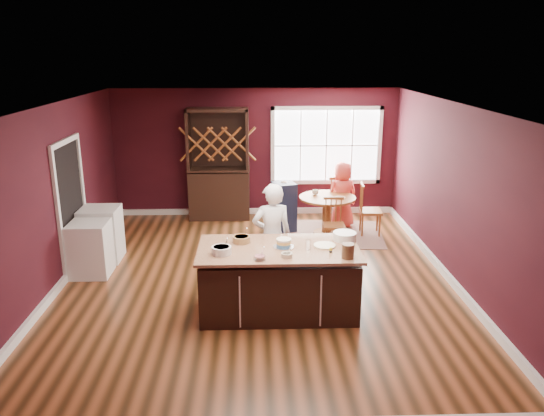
{
  "coord_description": "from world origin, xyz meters",
  "views": [
    {
      "loc": [
        -0.04,
        -7.65,
        3.45
      ],
      "look_at": [
        0.24,
        0.38,
        1.05
      ],
      "focal_mm": 35.0,
      "sensor_mm": 36.0,
      "label": 1
    }
  ],
  "objects_px": {
    "high_chair": "(284,206)",
    "hutch": "(219,164)",
    "seated_woman": "(342,195)",
    "dining_table": "(327,208)",
    "layer_cake": "(284,243)",
    "chair_north": "(336,199)",
    "chair_east": "(371,209)",
    "kitchen_island": "(278,281)",
    "baker": "(272,237)",
    "toddler": "(287,189)",
    "chair_south": "(334,223)",
    "dryer": "(101,234)",
    "washer": "(90,249)"
  },
  "relations": [
    {
      "from": "chair_east",
      "to": "hutch",
      "type": "height_order",
      "value": "hutch"
    },
    {
      "from": "chair_north",
      "to": "high_chair",
      "type": "bearing_deg",
      "value": 19.97
    },
    {
      "from": "kitchen_island",
      "to": "high_chair",
      "type": "distance_m",
      "value": 3.38
    },
    {
      "from": "chair_south",
      "to": "dryer",
      "type": "distance_m",
      "value": 4.05
    },
    {
      "from": "kitchen_island",
      "to": "dryer",
      "type": "distance_m",
      "value": 3.52
    },
    {
      "from": "washer",
      "to": "chair_south",
      "type": "bearing_deg",
      "value": 14.7
    },
    {
      "from": "layer_cake",
      "to": "toddler",
      "type": "bearing_deg",
      "value": 85.64
    },
    {
      "from": "seated_woman",
      "to": "hutch",
      "type": "relative_size",
      "value": 0.58
    },
    {
      "from": "layer_cake",
      "to": "seated_woman",
      "type": "distance_m",
      "value": 3.82
    },
    {
      "from": "layer_cake",
      "to": "chair_east",
      "type": "distance_m",
      "value": 3.62
    },
    {
      "from": "seated_woman",
      "to": "kitchen_island",
      "type": "bearing_deg",
      "value": 51.18
    },
    {
      "from": "seated_woman",
      "to": "dining_table",
      "type": "bearing_deg",
      "value": 33.87
    },
    {
      "from": "toddler",
      "to": "chair_east",
      "type": "bearing_deg",
      "value": -13.91
    },
    {
      "from": "high_chair",
      "to": "washer",
      "type": "bearing_deg",
      "value": -164.0
    },
    {
      "from": "baker",
      "to": "toddler",
      "type": "xyz_separation_m",
      "value": [
        0.4,
        2.74,
        0.0
      ]
    },
    {
      "from": "kitchen_island",
      "to": "baker",
      "type": "distance_m",
      "value": 0.84
    },
    {
      "from": "high_chair",
      "to": "hutch",
      "type": "height_order",
      "value": "hutch"
    },
    {
      "from": "baker",
      "to": "seated_woman",
      "type": "height_order",
      "value": "baker"
    },
    {
      "from": "high_chair",
      "to": "dryer",
      "type": "xyz_separation_m",
      "value": [
        -3.18,
        -1.41,
        -0.05
      ]
    },
    {
      "from": "chair_east",
      "to": "seated_woman",
      "type": "xyz_separation_m",
      "value": [
        -0.48,
        0.48,
        0.15
      ]
    },
    {
      "from": "chair_east",
      "to": "dryer",
      "type": "bearing_deg",
      "value": 107.83
    },
    {
      "from": "high_chair",
      "to": "layer_cake",
      "type": "bearing_deg",
      "value": -110.06
    },
    {
      "from": "chair_east",
      "to": "dryer",
      "type": "height_order",
      "value": "chair_east"
    },
    {
      "from": "chair_south",
      "to": "hutch",
      "type": "bearing_deg",
      "value": 139.96
    },
    {
      "from": "layer_cake",
      "to": "chair_north",
      "type": "bearing_deg",
      "value": 71.17
    },
    {
      "from": "dining_table",
      "to": "seated_woman",
      "type": "xyz_separation_m",
      "value": [
        0.36,
        0.44,
        0.13
      ]
    },
    {
      "from": "dryer",
      "to": "chair_east",
      "type": "bearing_deg",
      "value": 13.16
    },
    {
      "from": "chair_north",
      "to": "seated_woman",
      "type": "relative_size",
      "value": 0.77
    },
    {
      "from": "chair_south",
      "to": "washer",
      "type": "xyz_separation_m",
      "value": [
        -4.03,
        -1.06,
        -0.03
      ]
    },
    {
      "from": "chair_east",
      "to": "washer",
      "type": "height_order",
      "value": "chair_east"
    },
    {
      "from": "chair_east",
      "to": "dryer",
      "type": "relative_size",
      "value": 1.12
    },
    {
      "from": "high_chair",
      "to": "dryer",
      "type": "distance_m",
      "value": 3.48
    },
    {
      "from": "chair_north",
      "to": "seated_woman",
      "type": "xyz_separation_m",
      "value": [
        0.07,
        -0.27,
        0.15
      ]
    },
    {
      "from": "toddler",
      "to": "hutch",
      "type": "xyz_separation_m",
      "value": [
        -1.39,
        0.77,
        0.35
      ]
    },
    {
      "from": "kitchen_island",
      "to": "baker",
      "type": "bearing_deg",
      "value": 94.83
    },
    {
      "from": "hutch",
      "to": "chair_north",
      "type": "bearing_deg",
      "value": -9.69
    },
    {
      "from": "layer_cake",
      "to": "high_chair",
      "type": "bearing_deg",
      "value": 86.7
    },
    {
      "from": "kitchen_island",
      "to": "layer_cake",
      "type": "distance_m",
      "value": 0.54
    },
    {
      "from": "hutch",
      "to": "toddler",
      "type": "bearing_deg",
      "value": -29.12
    },
    {
      "from": "chair_south",
      "to": "washer",
      "type": "relative_size",
      "value": 1.07
    },
    {
      "from": "baker",
      "to": "layer_cake",
      "type": "height_order",
      "value": "baker"
    },
    {
      "from": "layer_cake",
      "to": "toddler",
      "type": "xyz_separation_m",
      "value": [
        0.26,
        3.47,
        -0.17
      ]
    },
    {
      "from": "dining_table",
      "to": "high_chair",
      "type": "relative_size",
      "value": 1.07
    },
    {
      "from": "layer_cake",
      "to": "hutch",
      "type": "relative_size",
      "value": 0.12
    },
    {
      "from": "layer_cake",
      "to": "dining_table",
      "type": "bearing_deg",
      "value": 71.98
    },
    {
      "from": "chair_south",
      "to": "high_chair",
      "type": "height_order",
      "value": "high_chair"
    },
    {
      "from": "dining_table",
      "to": "chair_north",
      "type": "distance_m",
      "value": 0.77
    },
    {
      "from": "kitchen_island",
      "to": "seated_woman",
      "type": "relative_size",
      "value": 1.61
    },
    {
      "from": "toddler",
      "to": "hutch",
      "type": "height_order",
      "value": "hutch"
    },
    {
      "from": "high_chair",
      "to": "dining_table",
      "type": "bearing_deg",
      "value": -32.51
    }
  ]
}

